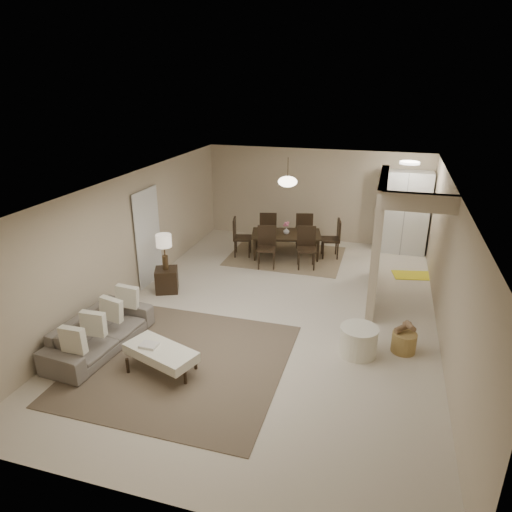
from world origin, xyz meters
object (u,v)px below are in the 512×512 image
(pantry_cabinet, at_px, (404,212))
(sofa, at_px, (100,333))
(dining_table, at_px, (286,245))
(round_pouf, at_px, (358,341))
(wicker_basket, at_px, (404,342))
(side_table, at_px, (167,280))
(ottoman_bench, at_px, (161,353))

(pantry_cabinet, height_order, sofa, pantry_cabinet)
(dining_table, bearing_deg, round_pouf, -75.26)
(dining_table, bearing_deg, wicker_basket, -65.75)
(side_table, height_order, dining_table, dining_table)
(ottoman_bench, relative_size, dining_table, 0.73)
(ottoman_bench, height_order, wicker_basket, ottoman_bench)
(side_table, bearing_deg, dining_table, 53.82)
(round_pouf, bearing_deg, side_table, 162.47)
(sofa, xyz_separation_m, round_pouf, (4.13, 1.04, -0.05))
(round_pouf, bearing_deg, sofa, -165.92)
(side_table, bearing_deg, wicker_basket, -11.77)
(pantry_cabinet, distance_m, sofa, 7.89)
(ottoman_bench, height_order, round_pouf, round_pouf)
(ottoman_bench, relative_size, round_pouf, 2.03)
(round_pouf, xyz_separation_m, wicker_basket, (0.72, 0.29, -0.07))
(sofa, relative_size, ottoman_bench, 1.60)
(sofa, relative_size, dining_table, 1.18)
(sofa, bearing_deg, dining_table, -16.86)
(pantry_cabinet, xyz_separation_m, side_table, (-4.75, -3.90, -0.80))
(wicker_basket, distance_m, dining_table, 4.65)
(side_table, xyz_separation_m, dining_table, (1.97, 2.69, 0.05))
(ottoman_bench, bearing_deg, side_table, 134.14)
(ottoman_bench, relative_size, side_table, 2.50)
(wicker_basket, bearing_deg, ottoman_bench, -155.52)
(side_table, xyz_separation_m, round_pouf, (4.08, -1.29, -0.01))
(pantry_cabinet, height_order, ottoman_bench, pantry_cabinet)
(round_pouf, relative_size, dining_table, 0.36)
(wicker_basket, bearing_deg, dining_table, 127.53)
(pantry_cabinet, bearing_deg, sofa, -127.65)
(ottoman_bench, height_order, dining_table, dining_table)
(wicker_basket, bearing_deg, sofa, -164.71)
(pantry_cabinet, xyz_separation_m, round_pouf, (-0.67, -5.19, -0.81))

